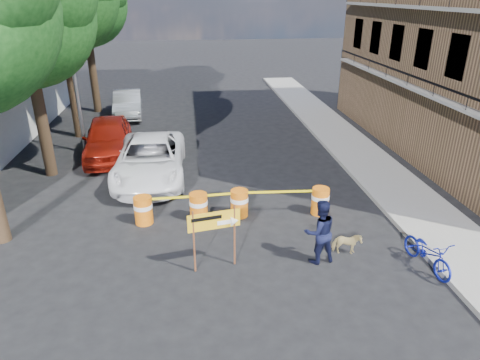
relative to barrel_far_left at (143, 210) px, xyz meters
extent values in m
plane|color=black|center=(2.77, -2.56, -0.47)|extent=(120.00, 120.00, 0.00)
cube|color=gray|center=(8.97, 3.44, -0.40)|extent=(2.40, 40.00, 0.15)
cylinder|color=#332316|center=(-4.03, 4.44, 1.91)|extent=(0.44, 0.44, 4.76)
sphere|color=#134112|center=(-4.03, 4.44, 5.48)|extent=(5.00, 5.00, 5.00)
sphere|color=#134112|center=(-4.78, 5.07, 4.80)|extent=(3.50, 3.50, 3.50)
cylinder|color=#332316|center=(-4.03, 9.44, 2.19)|extent=(0.44, 0.44, 5.32)
sphere|color=#134112|center=(-4.84, 10.12, 5.42)|extent=(3.78, 3.78, 3.78)
cylinder|color=#332316|center=(-4.03, 14.44, 1.99)|extent=(0.44, 0.44, 4.93)
sphere|color=#134112|center=(-4.03, 14.44, 5.69)|extent=(4.80, 4.80, 4.80)
sphere|color=#134112|center=(-4.75, 15.04, 4.98)|extent=(3.36, 3.36, 3.36)
cylinder|color=gray|center=(-3.23, 6.94, 3.53)|extent=(0.16, 0.16, 8.00)
cylinder|color=#D1610C|center=(0.00, 0.00, -0.02)|extent=(0.56, 0.56, 0.90)
cylinder|color=white|center=(0.00, 0.00, 0.13)|extent=(0.58, 0.58, 0.14)
cylinder|color=#D1610C|center=(1.72, 0.04, -0.02)|extent=(0.56, 0.56, 0.90)
cylinder|color=white|center=(1.72, 0.04, 0.13)|extent=(0.58, 0.58, 0.14)
cylinder|color=#D1610C|center=(3.03, 0.13, -0.02)|extent=(0.56, 0.56, 0.90)
cylinder|color=white|center=(3.03, 0.13, 0.13)|extent=(0.58, 0.58, 0.14)
cylinder|color=#D1610C|center=(5.66, -0.01, -0.02)|extent=(0.56, 0.56, 0.90)
cylinder|color=white|center=(5.66, -0.01, 0.13)|extent=(0.58, 0.58, 0.14)
cylinder|color=#592D19|center=(1.54, -2.75, 0.41)|extent=(0.05, 0.05, 1.76)
cylinder|color=#592D19|center=(2.59, -2.55, 0.41)|extent=(0.05, 0.05, 1.76)
cube|color=gold|center=(2.06, -2.65, 0.94)|extent=(1.35, 0.29, 0.49)
cube|color=white|center=(2.34, -2.62, 0.85)|extent=(0.38, 0.08, 0.12)
cone|color=white|center=(2.59, -2.57, 0.85)|extent=(0.26, 0.29, 0.25)
cube|color=black|center=(1.88, -2.71, 1.04)|extent=(0.77, 0.16, 0.10)
imported|color=black|center=(4.83, -2.65, 0.43)|extent=(0.98, 0.82, 1.80)
imported|color=#131D9C|center=(7.57, -3.30, 0.43)|extent=(0.78, 1.04, 1.79)
imported|color=tan|center=(5.71, -2.43, -0.15)|extent=(0.82, 0.49, 0.65)
imported|color=white|center=(-0.03, 3.66, 0.30)|extent=(2.62, 5.60, 1.55)
imported|color=maroon|center=(-2.03, 6.30, 0.38)|extent=(2.56, 5.17, 1.70)
imported|color=#AEB1B5|center=(-2.03, 13.16, 0.25)|extent=(1.91, 4.51, 1.45)
camera|label=1|loc=(1.61, -12.09, 6.20)|focal=32.00mm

